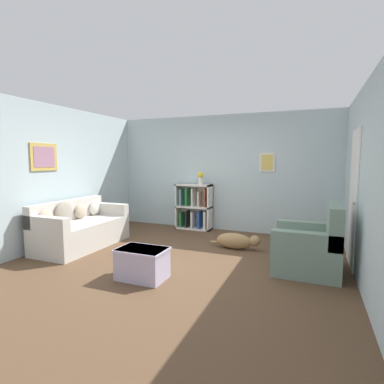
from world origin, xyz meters
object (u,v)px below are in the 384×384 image
(couch, at_px, (80,229))
(coffee_table, at_px, (142,263))
(recliner_chair, at_px, (311,248))
(vase, at_px, (200,177))
(dog, at_px, (237,241))
(bookshelf, at_px, (194,208))

(couch, distance_m, coffee_table, 2.07)
(recliner_chair, xyz_separation_m, vase, (-2.37, 1.85, 0.86))
(dog, bearing_deg, couch, -161.25)
(bookshelf, bearing_deg, coffee_table, -81.67)
(coffee_table, height_order, dog, coffee_table)
(couch, height_order, coffee_table, couch)
(couch, xyz_separation_m, coffee_table, (1.87, -0.89, -0.11))
(couch, height_order, bookshelf, bookshelf)
(coffee_table, bearing_deg, vase, 95.33)
(couch, distance_m, recliner_chair, 3.97)
(bookshelf, distance_m, dog, 1.79)
(recliner_chair, distance_m, vase, 3.13)
(recliner_chair, height_order, dog, recliner_chair)
(bookshelf, bearing_deg, couch, -124.05)
(bookshelf, distance_m, recliner_chair, 3.15)
(recliner_chair, bearing_deg, coffee_table, -151.44)
(couch, bearing_deg, dog, 18.75)
(recliner_chair, relative_size, dog, 1.05)
(couch, bearing_deg, coffee_table, -25.47)
(vase, bearing_deg, dog, -45.99)
(coffee_table, distance_m, vase, 3.16)
(recliner_chair, bearing_deg, vase, 142.10)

